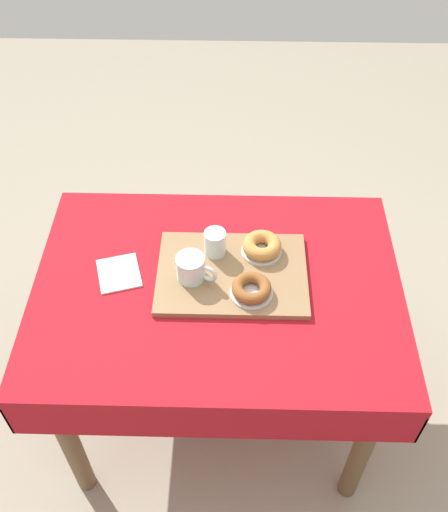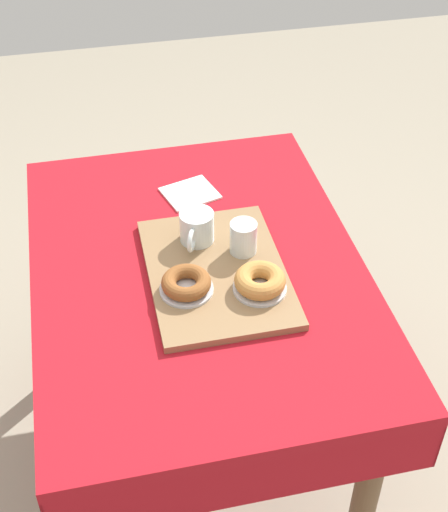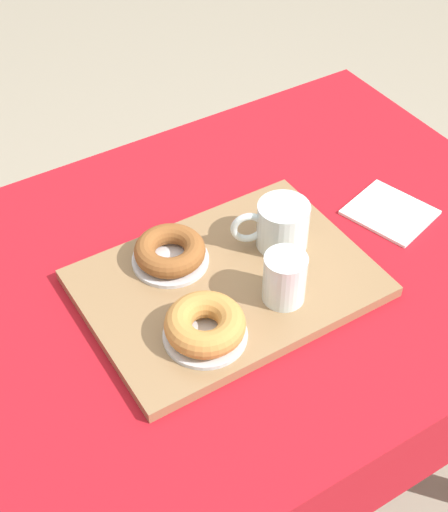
% 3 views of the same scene
% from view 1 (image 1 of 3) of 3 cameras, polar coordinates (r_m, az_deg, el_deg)
% --- Properties ---
extents(ground_plane, '(6.00, 6.00, 0.00)m').
position_cam_1_polar(ground_plane, '(2.39, -0.49, -14.48)').
color(ground_plane, gray).
extents(dining_table, '(1.12, 0.82, 0.75)m').
position_cam_1_polar(dining_table, '(1.85, -0.62, -5.20)').
color(dining_table, '#A8141E').
rests_on(dining_table, ground).
extents(serving_tray, '(0.46, 0.33, 0.02)m').
position_cam_1_polar(serving_tray, '(1.78, 0.79, -1.73)').
color(serving_tray, olive).
rests_on(serving_tray, dining_table).
extents(tea_mug_left, '(0.13, 0.09, 0.08)m').
position_cam_1_polar(tea_mug_left, '(1.73, -3.22, -1.23)').
color(tea_mug_left, silver).
rests_on(tea_mug_left, serving_tray).
extents(water_glass_near, '(0.07, 0.07, 0.08)m').
position_cam_1_polar(water_glass_near, '(1.80, -0.88, 1.23)').
color(water_glass_near, silver).
rests_on(water_glass_near, serving_tray).
extents(donut_plate_left, '(0.13, 0.13, 0.01)m').
position_cam_1_polar(donut_plate_left, '(1.71, 2.70, -3.60)').
color(donut_plate_left, silver).
rests_on(donut_plate_left, serving_tray).
extents(sugar_donut_left, '(0.12, 0.12, 0.03)m').
position_cam_1_polar(sugar_donut_left, '(1.70, 2.72, -3.16)').
color(sugar_donut_left, brown).
rests_on(sugar_donut_left, donut_plate_left).
extents(donut_plate_right, '(0.13, 0.13, 0.01)m').
position_cam_1_polar(donut_plate_right, '(1.82, 3.71, 0.51)').
color(donut_plate_right, silver).
rests_on(donut_plate_right, serving_tray).
extents(sugar_donut_right, '(0.12, 0.12, 0.04)m').
position_cam_1_polar(sugar_donut_right, '(1.81, 3.75, 1.04)').
color(sugar_donut_right, '#BC7F3D').
rests_on(sugar_donut_right, donut_plate_right).
extents(paper_napkin, '(0.16, 0.17, 0.01)m').
position_cam_1_polar(paper_napkin, '(1.81, -10.28, -1.67)').
color(paper_napkin, white).
rests_on(paper_napkin, dining_table).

